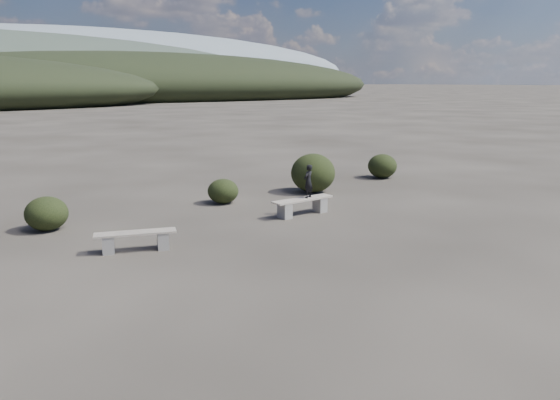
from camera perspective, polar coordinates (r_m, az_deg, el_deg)
ground at (r=11.04m, az=11.51°, el=-8.65°), size 1200.00×1200.00×0.00m
bench_left at (r=13.23m, az=-14.84°, el=-4.00°), size 1.90×0.92×0.47m
bench_right at (r=16.24m, az=2.40°, el=-0.52°), size 2.03×0.53×0.50m
seated_person at (r=16.23m, az=2.98°, el=1.98°), size 0.43×0.36×1.00m
shrub_a at (r=15.81m, az=-23.21°, el=-1.30°), size 1.12×1.12×0.91m
shrub_c at (r=17.87m, az=-5.97°, el=0.93°), size 1.01×1.01×0.81m
shrub_d at (r=19.58m, az=3.47°, el=2.84°), size 1.59×1.59×1.39m
shrub_e at (r=22.89m, az=10.65°, el=3.51°), size 1.19×1.19×0.99m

